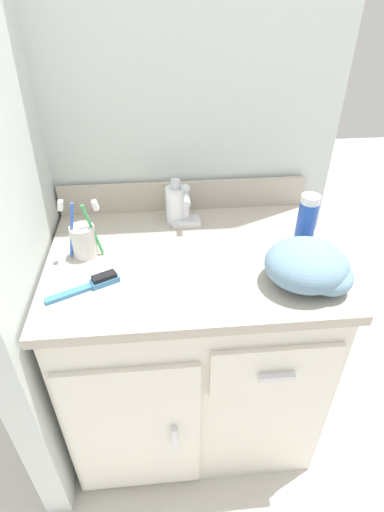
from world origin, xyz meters
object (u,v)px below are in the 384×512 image
object	(u,v)px
soap_dispenser	(176,204)
hand_towel	(311,267)
toothbrush_cup	(84,240)
shaving_cream_can	(306,223)
hairbrush	(93,284)

from	to	relation	value
soap_dispenser	hand_towel	world-z (taller)	soap_dispenser
soap_dispenser	hand_towel	xyz separation A→B (m)	(0.33, -0.35, -0.01)
toothbrush_cup	shaving_cream_can	size ratio (longest dim) A/B	1.08
hairbrush	hand_towel	size ratio (longest dim) A/B	0.84
shaving_cream_can	hairbrush	xyz separation A→B (m)	(-0.60, -0.12, -0.08)
soap_dispenser	hand_towel	distance (m)	0.48
shaving_cream_can	hairbrush	world-z (taller)	shaving_cream_can
toothbrush_cup	hand_towel	bearing A→B (deg)	-17.19
toothbrush_cup	hairbrush	world-z (taller)	toothbrush_cup
soap_dispenser	shaving_cream_can	xyz separation A→B (m)	(0.36, -0.19, 0.02)
soap_dispenser	hairbrush	size ratio (longest dim) A/B	0.81
hairbrush	soap_dispenser	bearing A→B (deg)	27.52
toothbrush_cup	hand_towel	size ratio (longest dim) A/B	0.84
soap_dispenser	shaving_cream_can	bearing A→B (deg)	-27.63
toothbrush_cup	hairbrush	xyz separation A→B (m)	(0.04, -0.15, -0.04)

